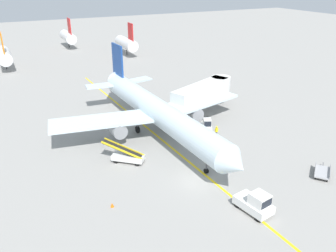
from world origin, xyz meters
name	(u,v)px	position (x,y,z in m)	size (l,w,h in m)	color
ground_plane	(197,181)	(0.00, 0.00, 0.00)	(300.00, 300.00, 0.00)	gray
taxi_line_yellow	(184,158)	(1.19, 5.00, 0.00)	(0.30, 80.00, 0.01)	yellow
airliner	(156,110)	(1.17, 12.90, 3.42)	(28.58, 35.31, 10.10)	silver
jet_bridge	(206,91)	(11.64, 16.91, 3.54)	(12.85, 7.46, 4.85)	silver
pushback_tug	(255,203)	(2.03, -7.02, 0.99)	(2.47, 3.86, 2.20)	silver
baggage_tug_near_wing	(207,126)	(7.64, 10.15, 0.93)	(2.19, 2.72, 2.10)	silver
belt_loader_forward_hold	(127,156)	(-5.26, 7.22, 0.78)	(4.59, 4.23, 2.59)	silver
baggage_cart_loaded	(322,172)	(12.83, -5.30, 0.47)	(3.44, 2.97, 0.94)	#A5A5A8
ground_crew_marshaller	(216,131)	(7.83, 8.02, 0.91)	(0.36, 0.24, 1.70)	#26262D
safety_cone_nose_left	(112,205)	(-9.62, -0.30, 0.22)	(0.36, 0.36, 0.44)	orange
safety_cone_nose_right	(192,117)	(8.23, 15.25, 0.22)	(0.36, 0.36, 0.44)	orange
distant_aircraft_far_left	(4,55)	(-15.10, 60.46, 3.22)	(3.00, 10.10, 8.80)	silver
distant_aircraft_mid_left	(68,37)	(3.35, 79.51, 3.22)	(3.00, 10.10, 8.80)	silver
distant_aircraft_mid_right	(127,43)	(15.18, 62.03, 3.22)	(3.00, 10.10, 8.80)	silver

